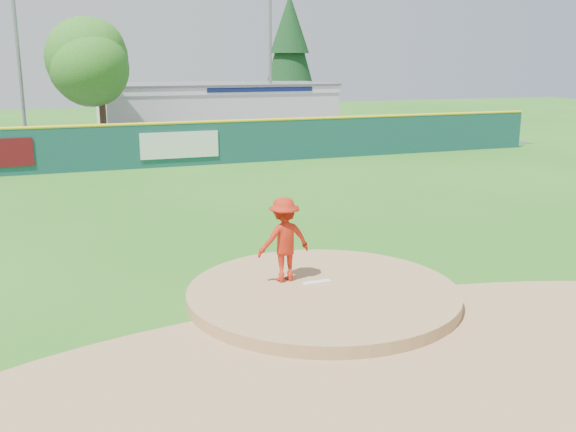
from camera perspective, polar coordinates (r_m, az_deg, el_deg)
name	(u,v)px	position (r m, az deg, el deg)	size (l,w,h in m)	color
ground	(323,300)	(13.15, 3.11, -7.44)	(120.00, 120.00, 0.00)	#286B19
pitchers_mound	(323,300)	(13.15, 3.11, -7.44)	(5.50, 5.50, 0.50)	#9E774C
pitching_rubber	(317,282)	(13.32, 2.60, -5.92)	(0.60, 0.15, 0.04)	white
infield_dirt_arc	(398,362)	(10.71, 9.76, -12.70)	(15.40, 15.40, 0.01)	#9E774C
parking_lot	(137,144)	(38.83, -13.25, 6.24)	(44.00, 16.00, 0.02)	#38383A
pitcher	(284,240)	(13.24, -0.35, -2.11)	(1.14, 0.66, 1.77)	#B3210F
van	(110,142)	(34.93, -15.56, 6.36)	(2.04, 4.43, 1.23)	white
pool_building_grp	(215,108)	(44.69, -6.52, 9.56)	(15.20, 8.20, 3.31)	silver
fence_banners	(88,149)	(29.42, -17.34, 5.70)	(11.65, 0.04, 1.20)	#5A0C12
outfield_fence	(164,144)	(29.86, -11.00, 6.34)	(40.00, 0.14, 2.07)	#144242
deciduous_tree	(100,65)	(36.34, -16.41, 12.77)	(5.60, 5.60, 7.36)	#382314
conifer_tree	(290,51)	(50.54, 0.14, 14.49)	(4.40, 4.40, 9.50)	#382314
light_pole_left	(17,36)	(38.25, -22.99, 14.53)	(1.75, 0.25, 11.00)	gray
light_pole_right	(270,48)	(42.59, -1.59, 14.67)	(1.75, 0.25, 10.00)	gray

